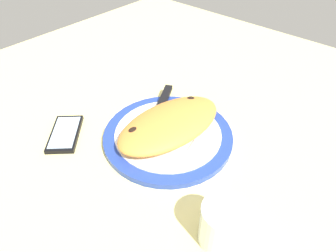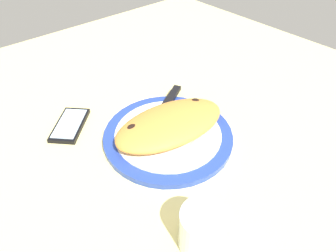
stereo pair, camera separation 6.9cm
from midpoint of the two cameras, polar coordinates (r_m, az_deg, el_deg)
ground_plane at (r=72.44cm, az=2.72°, el=-3.30°), size 150.00×150.00×3.00cm
plate at (r=70.83cm, az=2.78°, el=-1.93°), size 30.42×30.42×1.80cm
calzone at (r=69.25cm, az=3.07°, el=0.42°), size 29.11×18.15×4.51cm
fork at (r=68.84cm, az=8.54°, el=-2.66°), size 15.01×5.22×0.40cm
knife at (r=78.49cm, az=2.51°, el=4.36°), size 20.31×11.90×1.20cm
smartphone at (r=77.01cm, az=-15.75°, el=0.12°), size 13.65×13.45×1.16cm
water_glass at (r=52.73cm, az=10.42°, el=-19.35°), size 7.65×7.65×8.39cm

